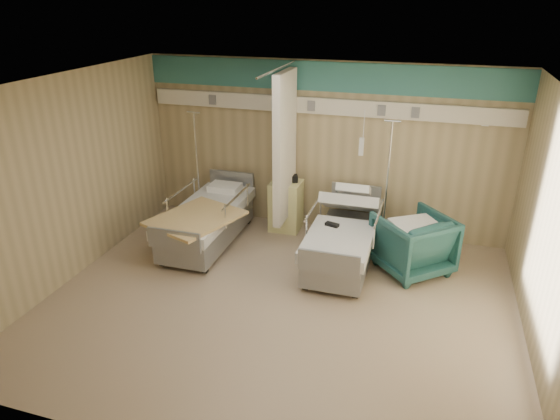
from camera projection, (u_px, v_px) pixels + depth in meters
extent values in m
cube|color=gray|center=(278.00, 303.00, 6.55)|extent=(6.00, 5.00, 0.00)
cube|color=tan|center=(324.00, 148.00, 8.18)|extent=(6.00, 0.04, 2.80)
cube|color=tan|center=(181.00, 327.00, 3.80)|extent=(6.00, 0.04, 2.80)
cube|color=tan|center=(69.00, 180.00, 6.80)|extent=(0.04, 5.00, 2.80)
cube|color=tan|center=(554.00, 238.00, 5.18)|extent=(0.04, 5.00, 2.80)
cube|color=white|center=(278.00, 87.00, 5.43)|extent=(6.00, 5.00, 0.04)
cube|color=#327473|center=(326.00, 77.00, 7.70)|extent=(6.00, 0.04, 0.45)
cube|color=beige|center=(324.00, 106.00, 7.86)|extent=(5.88, 0.08, 0.25)
cylinder|color=silver|center=(278.00, 69.00, 6.98)|extent=(0.03, 1.80, 0.03)
cube|color=silver|center=(285.00, 148.00, 7.79)|extent=(0.12, 0.90, 2.35)
cube|color=#E9E691|center=(286.00, 206.00, 8.45)|extent=(0.50, 0.48, 0.85)
imported|color=#1F4E4D|center=(413.00, 243.00, 7.16)|extent=(1.33, 1.33, 0.87)
cube|color=white|center=(418.00, 214.00, 6.95)|extent=(0.83, 0.81, 0.07)
cylinder|color=silver|center=(382.00, 243.00, 8.09)|extent=(0.36, 0.36, 0.03)
cylinder|color=silver|center=(387.00, 185.00, 7.70)|extent=(0.03, 0.03, 2.01)
cylinder|color=silver|center=(393.00, 121.00, 7.30)|extent=(0.24, 0.03, 0.03)
cylinder|color=silver|center=(201.00, 220.00, 8.89)|extent=(0.35, 0.35, 0.03)
cylinder|color=silver|center=(197.00, 169.00, 8.50)|extent=(0.03, 0.03, 1.95)
cylinder|color=silver|center=(193.00, 113.00, 8.11)|extent=(0.23, 0.03, 0.03)
cube|color=black|center=(332.00, 225.00, 7.23)|extent=(0.22, 0.14, 0.04)
cube|color=tan|center=(196.00, 218.00, 7.44)|extent=(1.38, 1.54, 0.04)
cube|color=black|center=(291.00, 179.00, 8.27)|extent=(0.25, 0.21, 0.12)
cylinder|color=white|center=(276.00, 176.00, 8.35)|extent=(0.12, 0.12, 0.14)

